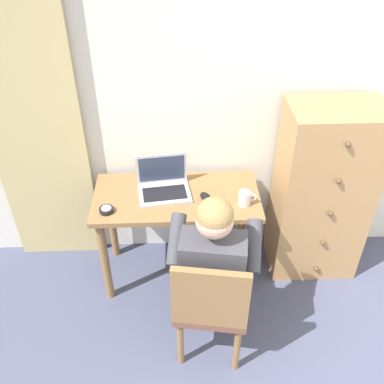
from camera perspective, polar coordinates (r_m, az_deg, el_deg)
wall_back at (r=2.97m, az=8.10°, el=11.68°), size 4.80×0.05×2.50m
curtain_panel at (r=3.06m, az=-19.94°, el=8.00°), size 0.63×0.03×2.26m
desk at (r=2.98m, az=-2.00°, el=-2.35°), size 1.10×0.54×0.74m
dresser at (r=3.18m, az=16.55°, el=-0.21°), size 0.62×0.44×1.33m
chair at (r=2.60m, az=2.50°, el=-14.28°), size 0.48×0.46×0.87m
person_seated at (r=2.58m, az=2.88°, el=-8.60°), size 0.59×0.63×1.19m
laptop at (r=2.91m, az=-3.74°, el=0.96°), size 0.37×0.29×0.24m
computer_mouse at (r=2.86m, az=1.78°, el=-0.62°), size 0.09×0.12×0.03m
desk_clock at (r=2.81m, az=-11.11°, el=-2.31°), size 0.09×0.09×0.03m
coffee_mug at (r=2.82m, az=6.92°, el=-0.82°), size 0.12×0.08×0.09m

